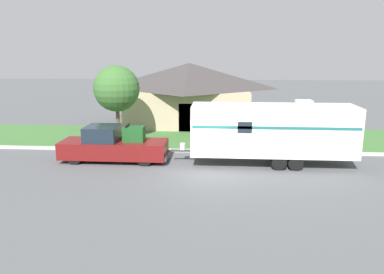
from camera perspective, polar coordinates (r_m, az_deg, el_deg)
The scene contains 8 objects.
ground_plane at distance 18.56m, azimuth 1.64°, elevation -5.38°, with size 120.00×120.00×0.00m, color #515456.
curb_strip at distance 22.13m, azimuth 2.08°, elevation -2.14°, with size 80.00×0.30×0.14m.
lawn_strip at distance 25.68m, azimuth 2.38°, elevation -0.12°, with size 80.00×7.00×0.03m.
house_across_street at distance 30.69m, azimuth -0.41°, elevation 6.84°, with size 10.24×7.75×4.89m.
pickup_truck at distance 20.65m, azimuth -11.92°, elevation -1.29°, with size 5.81×1.90×2.04m.
travel_trailer at distance 19.82m, azimuth 12.19°, elevation 1.07°, with size 9.51×2.26×3.41m.
mailbox at distance 23.95m, azimuth -12.56°, elevation 0.96°, with size 0.48×0.20×1.27m.
tree_in_yard at distance 24.82m, azimuth -11.42°, elevation 7.21°, with size 2.97×2.97×4.94m.
Camera 1 is at (0.76, -17.59, 5.87)m, focal length 35.00 mm.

